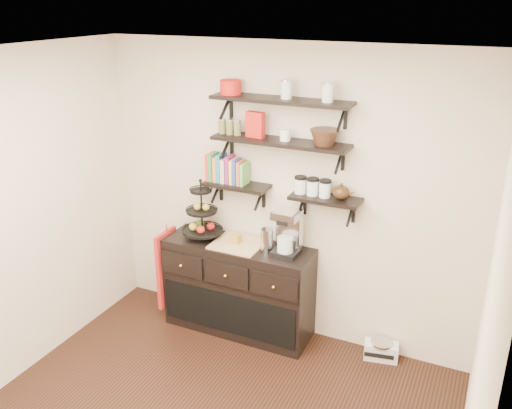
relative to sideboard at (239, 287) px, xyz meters
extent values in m
cube|color=white|center=(0.36, -1.51, 2.25)|extent=(3.50, 3.50, 0.02)
cube|color=beige|center=(0.36, 0.24, 0.90)|extent=(3.50, 0.02, 2.70)
cube|color=beige|center=(2.11, -1.51, 0.90)|extent=(0.02, 3.50, 2.70)
cube|color=black|center=(0.36, 0.10, 1.78)|extent=(1.20, 0.27, 0.03)
cube|color=black|center=(-0.16, 0.22, 1.67)|extent=(0.02, 0.03, 0.20)
cube|color=black|center=(0.88, 0.22, 1.67)|extent=(0.02, 0.03, 0.20)
cube|color=black|center=(0.36, 0.10, 1.43)|extent=(1.20, 0.27, 0.03)
cube|color=black|center=(-0.16, 0.22, 1.32)|extent=(0.02, 0.03, 0.20)
cube|color=black|center=(0.88, 0.22, 1.32)|extent=(0.02, 0.03, 0.20)
cube|color=black|center=(-0.06, 0.11, 0.98)|extent=(0.60, 0.25, 0.03)
cube|color=black|center=(-0.28, 0.22, 0.87)|extent=(0.02, 0.03, 0.20)
cube|color=black|center=(0.16, 0.22, 0.87)|extent=(0.03, 0.03, 0.20)
cube|color=black|center=(0.78, 0.11, 0.98)|extent=(0.60, 0.25, 0.03)
cube|color=black|center=(0.56, 0.22, 0.87)|extent=(0.03, 0.03, 0.20)
cube|color=black|center=(1.00, 0.22, 0.87)|extent=(0.02, 0.03, 0.20)
cube|color=red|center=(-0.32, 0.12, 1.10)|extent=(0.02, 0.15, 0.20)
cube|color=#2F7640|center=(-0.29, 0.12, 1.12)|extent=(0.03, 0.15, 0.24)
cube|color=orange|center=(-0.25, 0.12, 1.10)|extent=(0.04, 0.15, 0.21)
cube|color=teal|center=(-0.21, 0.12, 1.12)|extent=(0.03, 0.15, 0.25)
cube|color=beige|center=(-0.18, 0.12, 1.11)|extent=(0.03, 0.15, 0.22)
cube|color=#892168|center=(-0.14, 0.12, 1.13)|extent=(0.04, 0.15, 0.26)
cube|color=yellow|center=(-0.10, 0.12, 1.11)|extent=(0.03, 0.15, 0.23)
cube|color=navy|center=(-0.07, 0.12, 1.10)|extent=(0.03, 0.15, 0.20)
cube|color=#B55940|center=(-0.02, 0.12, 1.12)|extent=(0.04, 0.15, 0.24)
cube|color=#64AB4F|center=(0.01, 0.12, 1.10)|extent=(0.03, 0.15, 0.21)
cylinder|color=silver|center=(0.55, 0.12, 1.06)|extent=(0.10, 0.10, 0.13)
cylinder|color=silver|center=(0.66, 0.12, 1.06)|extent=(0.10, 0.10, 0.13)
cylinder|color=silver|center=(0.77, 0.12, 1.06)|extent=(0.10, 0.10, 0.13)
cube|color=black|center=(0.00, 0.00, 0.00)|extent=(1.40, 0.45, 0.90)
cube|color=tan|center=(0.00, 0.00, 0.46)|extent=(0.45, 0.41, 0.02)
sphere|color=gold|center=(-0.47, -0.25, 0.25)|extent=(0.04, 0.04, 0.04)
sphere|color=gold|center=(0.00, -0.25, 0.25)|extent=(0.04, 0.04, 0.04)
sphere|color=gold|center=(0.47, -0.25, 0.25)|extent=(0.04, 0.04, 0.04)
cylinder|color=black|center=(-0.37, 0.00, 0.73)|extent=(0.02, 0.02, 0.56)
cylinder|color=black|center=(-0.37, 0.00, 0.51)|extent=(0.38, 0.38, 0.01)
cylinder|color=black|center=(-0.37, 0.00, 0.71)|extent=(0.29, 0.29, 0.02)
cylinder|color=black|center=(-0.37, 0.00, 0.91)|extent=(0.20, 0.20, 0.02)
sphere|color=#B21914|center=(-0.31, 0.04, 0.56)|extent=(0.08, 0.08, 0.08)
sphere|color=gold|center=(-0.42, 0.00, 0.75)|extent=(0.07, 0.07, 0.07)
cube|color=olive|center=(-0.02, 0.00, 0.50)|extent=(0.08, 0.08, 0.08)
cube|color=black|center=(0.47, 0.00, 0.47)|extent=(0.23, 0.21, 0.04)
cube|color=silver|center=(0.47, 0.07, 0.64)|extent=(0.23, 0.09, 0.35)
cube|color=silver|center=(0.47, 0.00, 0.83)|extent=(0.23, 0.21, 0.07)
cylinder|color=silver|center=(0.47, -0.02, 0.55)|extent=(0.15, 0.15, 0.13)
cylinder|color=silver|center=(0.30, -0.02, 0.56)|extent=(0.11, 0.11, 0.22)
cube|color=maroon|center=(-0.73, -0.10, 0.09)|extent=(0.04, 0.33, 0.77)
cube|color=silver|center=(1.36, 0.11, -0.37)|extent=(0.32, 0.20, 0.16)
cylinder|color=silver|center=(1.36, 0.11, -0.29)|extent=(0.23, 0.23, 0.02)
cube|color=black|center=(1.36, 0.04, -0.37)|extent=(0.25, 0.06, 0.04)
cube|color=red|center=(0.13, 0.10, 1.56)|extent=(0.17, 0.08, 0.22)
cylinder|color=white|center=(0.40, 0.10, 1.50)|extent=(0.09, 0.09, 0.10)
cylinder|color=red|center=(-0.10, 0.10, 1.86)|extent=(0.18, 0.18, 0.12)
camera|label=1|loc=(2.05, -4.00, 2.58)|focal=38.00mm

